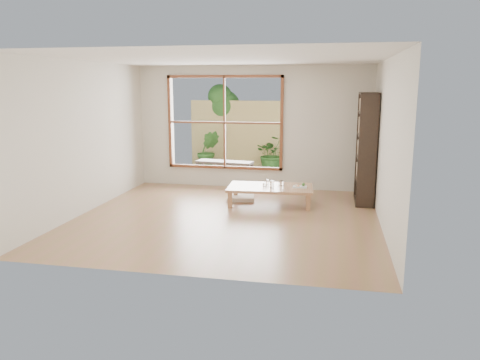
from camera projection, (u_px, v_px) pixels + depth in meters
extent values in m
plane|color=#A06F50|center=(227.00, 218.00, 7.88)|extent=(5.00, 5.00, 0.00)
cube|color=tan|center=(270.00, 188.00, 8.69)|extent=(1.61, 0.98, 0.05)
cube|color=tan|center=(230.00, 200.00, 8.47)|extent=(0.08, 0.08, 0.29)
cube|color=tan|center=(236.00, 191.00, 9.17)|extent=(0.08, 0.08, 0.29)
cube|color=tan|center=(308.00, 203.00, 8.29)|extent=(0.08, 0.08, 0.29)
cube|color=tan|center=(308.00, 193.00, 8.99)|extent=(0.08, 0.08, 0.29)
cube|color=silver|center=(241.00, 197.00, 9.14)|extent=(0.60, 0.60, 0.08)
cube|color=black|center=(366.00, 148.00, 8.72)|extent=(0.33, 0.93, 2.06)
cylinder|color=silver|center=(272.00, 184.00, 8.56)|extent=(0.07, 0.07, 0.13)
cylinder|color=silver|center=(282.00, 183.00, 8.75)|extent=(0.07, 0.07, 0.10)
cylinder|color=silver|center=(267.00, 182.00, 8.88)|extent=(0.06, 0.06, 0.08)
cylinder|color=silver|center=(264.00, 185.00, 8.69)|extent=(0.05, 0.05, 0.07)
cube|color=white|center=(300.00, 187.00, 8.61)|extent=(0.26, 0.19, 0.02)
sphere|color=#3E722D|center=(303.00, 184.00, 8.63)|extent=(0.06, 0.06, 0.06)
cube|color=orange|center=(298.00, 186.00, 8.58)|extent=(0.05, 0.04, 0.02)
cube|color=beige|center=(296.00, 186.00, 8.65)|extent=(0.06, 0.05, 0.02)
cylinder|color=silver|center=(301.00, 187.00, 8.55)|extent=(0.15, 0.01, 0.01)
cube|color=#3B322B|center=(236.00, 177.00, 11.41)|extent=(2.80, 2.00, 0.05)
cube|color=black|center=(225.00, 162.00, 10.95)|extent=(1.36, 0.55, 0.06)
cube|color=black|center=(198.00, 171.00, 11.05)|extent=(0.07, 0.07, 0.36)
cube|color=black|center=(203.00, 168.00, 11.33)|extent=(0.07, 0.07, 0.36)
cube|color=black|center=(248.00, 174.00, 10.66)|extent=(0.07, 0.07, 0.36)
cube|color=black|center=(252.00, 171.00, 10.94)|extent=(0.07, 0.07, 0.36)
cube|color=tan|center=(243.00, 136.00, 12.19)|extent=(2.80, 0.06, 1.80)
imported|color=#336826|center=(272.00, 154.00, 11.80)|extent=(1.03, 0.95, 0.94)
imported|color=#336826|center=(208.00, 151.00, 11.95)|extent=(0.65, 0.56, 1.03)
cylinder|color=#4C3D2D|center=(220.00, 138.00, 12.64)|extent=(0.14, 0.14, 1.60)
sphere|color=#336826|center=(224.00, 106.00, 12.44)|extent=(0.84, 0.84, 0.84)
sphere|color=#336826|center=(215.00, 113.00, 12.61)|extent=(0.70, 0.70, 0.70)
sphere|color=#336826|center=(220.00, 96.00, 12.32)|extent=(0.64, 0.64, 0.64)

